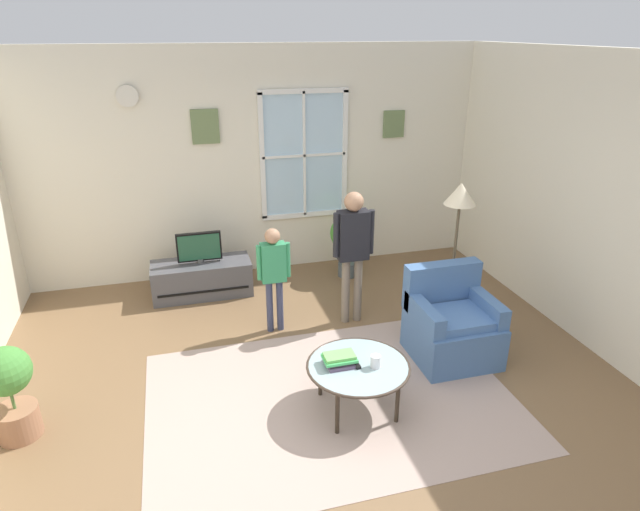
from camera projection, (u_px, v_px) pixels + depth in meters
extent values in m
cube|color=brown|center=(323.00, 411.00, 4.58)|extent=(6.25, 6.64, 0.02)
cube|color=silver|center=(257.00, 163.00, 6.77)|extent=(5.65, 0.12, 2.81)
cube|color=silver|center=(304.00, 155.00, 6.82)|extent=(1.06, 0.02, 1.55)
cube|color=white|center=(303.00, 91.00, 6.50)|extent=(1.12, 0.04, 0.06)
cube|color=white|center=(305.00, 214.00, 7.10)|extent=(1.12, 0.04, 0.06)
cube|color=white|center=(262.00, 158.00, 6.67)|extent=(0.06, 0.04, 1.55)
cube|color=white|center=(345.00, 153.00, 6.93)|extent=(0.06, 0.04, 1.55)
cube|color=white|center=(304.00, 155.00, 6.80)|extent=(0.03, 0.04, 1.55)
cube|color=white|center=(304.00, 155.00, 6.80)|extent=(1.06, 0.04, 0.03)
cube|color=#667A4C|center=(205.00, 127.00, 6.36)|extent=(0.32, 0.03, 0.40)
cube|color=#667A4C|center=(394.00, 124.00, 6.97)|extent=(0.28, 0.03, 0.34)
cylinder|color=silver|center=(127.00, 96.00, 6.01)|extent=(0.24, 0.04, 0.24)
cube|color=tan|center=(331.00, 399.00, 4.70)|extent=(3.10, 2.22, 0.01)
cube|color=#4C4C51|center=(202.00, 278.00, 6.48)|extent=(1.15, 0.47, 0.41)
cube|color=black|center=(204.00, 292.00, 6.29)|extent=(1.04, 0.02, 0.02)
cylinder|color=#4C4C4C|center=(200.00, 261.00, 6.39)|extent=(0.08, 0.08, 0.05)
cube|color=black|center=(199.00, 247.00, 6.32)|extent=(0.51, 0.05, 0.34)
cube|color=#1E4C33|center=(199.00, 247.00, 6.29)|extent=(0.47, 0.01, 0.30)
cube|color=#476B9E|center=(452.00, 338.00, 5.23)|extent=(0.76, 0.72, 0.42)
cube|color=#476B9E|center=(442.00, 284.00, 5.32)|extent=(0.76, 0.16, 0.45)
cube|color=#476B9E|center=(424.00, 314.00, 5.03)|extent=(0.12, 0.65, 0.20)
cube|color=#476B9E|center=(486.00, 306.00, 5.18)|extent=(0.12, 0.65, 0.20)
cube|color=#4D73AA|center=(457.00, 318.00, 5.08)|extent=(0.61, 0.50, 0.08)
cylinder|color=#99B2B7|center=(358.00, 366.00, 4.44)|extent=(0.83, 0.83, 0.02)
torus|color=#3F3328|center=(358.00, 366.00, 4.44)|extent=(0.86, 0.86, 0.02)
cylinder|color=#33281E|center=(320.00, 375.00, 4.68)|extent=(0.04, 0.04, 0.41)
cylinder|color=#33281E|center=(375.00, 366.00, 4.81)|extent=(0.04, 0.04, 0.41)
cylinder|color=#33281E|center=(337.00, 412.00, 4.23)|extent=(0.04, 0.04, 0.41)
cylinder|color=#33281E|center=(397.00, 401.00, 4.36)|extent=(0.04, 0.04, 0.41)
cube|color=#5F4C69|center=(339.00, 363.00, 4.44)|extent=(0.22, 0.20, 0.03)
cube|color=#68455D|center=(339.00, 360.00, 4.43)|extent=(0.21, 0.15, 0.02)
cube|color=#4BC667|center=(339.00, 358.00, 4.42)|extent=(0.27, 0.18, 0.02)
cube|color=#72BF61|center=(339.00, 356.00, 4.41)|extent=(0.25, 0.15, 0.03)
cylinder|color=white|center=(376.00, 361.00, 4.39)|extent=(0.08, 0.08, 0.11)
cube|color=black|center=(356.00, 364.00, 4.43)|extent=(0.05, 0.14, 0.02)
cube|color=black|center=(352.00, 361.00, 4.46)|extent=(0.07, 0.15, 0.02)
cylinder|color=#333851|center=(270.00, 306.00, 5.66)|extent=(0.07, 0.07, 0.58)
cylinder|color=#333851|center=(280.00, 305.00, 5.69)|extent=(0.07, 0.07, 0.58)
cube|color=#338C59|center=(273.00, 262.00, 5.48)|extent=(0.25, 0.13, 0.41)
sphere|color=#A87A5B|center=(272.00, 236.00, 5.37)|extent=(0.16, 0.16, 0.16)
cylinder|color=#338C59|center=(259.00, 263.00, 5.42)|extent=(0.05, 0.05, 0.37)
cylinder|color=#338C59|center=(288.00, 260.00, 5.49)|extent=(0.05, 0.05, 0.37)
cylinder|color=#726656|center=(346.00, 291.00, 5.81)|extent=(0.09, 0.09, 0.74)
cylinder|color=#726656|center=(358.00, 289.00, 5.85)|extent=(0.09, 0.09, 0.74)
cube|color=black|center=(353.00, 235.00, 5.59)|extent=(0.32, 0.17, 0.52)
sphere|color=#A87A5B|center=(354.00, 202.00, 5.45)|extent=(0.20, 0.20, 0.20)
cylinder|color=black|center=(336.00, 235.00, 5.51)|extent=(0.07, 0.07, 0.47)
cylinder|color=black|center=(371.00, 232.00, 5.60)|extent=(0.07, 0.07, 0.47)
cylinder|color=#4C565B|center=(347.00, 269.00, 7.01)|extent=(0.23, 0.23, 0.18)
cylinder|color=#4C7238|center=(347.00, 256.00, 6.94)|extent=(0.02, 0.02, 0.18)
sphere|color=#428C30|center=(348.00, 233.00, 6.82)|extent=(0.45, 0.45, 0.45)
cylinder|color=#9E6B4C|center=(18.00, 422.00, 4.24)|extent=(0.33, 0.33, 0.26)
cylinder|color=#4C7238|center=(13.00, 400.00, 4.16)|extent=(0.02, 0.02, 0.15)
sphere|color=#478D3A|center=(5.00, 371.00, 4.06)|extent=(0.38, 0.38, 0.38)
cylinder|color=black|center=(447.00, 322.00, 5.91)|extent=(0.26, 0.26, 0.03)
cylinder|color=brown|center=(453.00, 266.00, 5.65)|extent=(0.03, 0.03, 1.36)
cone|color=beige|center=(461.00, 194.00, 5.35)|extent=(0.32, 0.32, 0.22)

